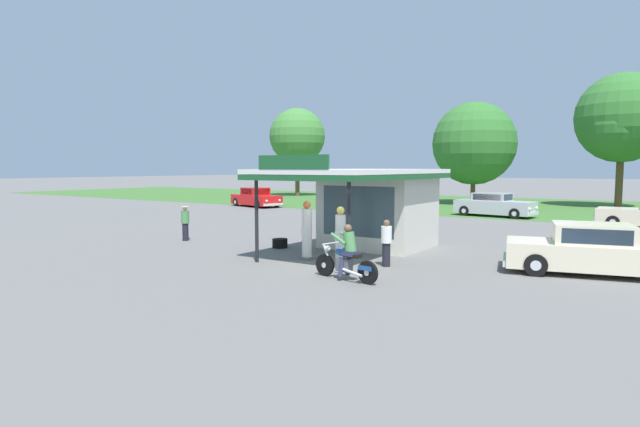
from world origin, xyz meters
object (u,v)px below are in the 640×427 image
Objects in this scene: motorcycle_with_rider at (347,257)px; featured_classic_sedan at (597,252)px; parked_car_back_row_right at (396,202)px; spare_tire_stack at (280,243)px; gas_pump_offside at (340,238)px; gas_pump_nearside at (307,233)px; bystander_admiring_sedan at (185,222)px; parked_car_back_row_centre at (494,205)px; bystander_standing_back_lot at (386,242)px; parked_car_back_row_centre_right at (256,198)px.

motorcycle_with_rider reaches higher than featured_classic_sedan.
spare_tire_stack is (3.26, -17.32, -0.51)m from parked_car_back_row_right.
gas_pump_offside is 7.69m from featured_classic_sedan.
spare_tire_stack is (-2.39, 1.54, -0.74)m from gas_pump_nearside.
motorcycle_with_rider is 10.23m from bystander_admiring_sedan.
motorcycle_with_rider is 3.68× the size of spare_tire_stack.
gas_pump_offside is 20.12m from parked_car_back_row_right.
featured_classic_sedan is at bearing -48.70° from parked_car_back_row_right.
spare_tire_stack is at bearing -79.35° from parked_car_back_row_right.
parked_car_back_row_centre reaches higher than spare_tire_stack.
parked_car_back_row_right is (-14.20, 16.16, 0.01)m from featured_classic_sedan.
parked_car_back_row_right is 3.42× the size of bystander_standing_back_lot.
bystander_admiring_sedan is (-7.97, -18.74, 0.08)m from parked_car_back_row_centre.
motorcycle_with_rider is 1.47× the size of bystander_standing_back_lot.
motorcycle_with_rider is at bearing -44.04° from parked_car_back_row_centre_right.
bystander_standing_back_lot is 5.37m from spare_tire_stack.
gas_pump_offside reaches higher than spare_tire_stack.
spare_tire_stack is at bearing -100.51° from parked_car_back_row_centre.
parked_car_back_row_centre_right is (-11.68, -1.45, -0.01)m from parked_car_back_row_right.
bystander_standing_back_lot is (8.47, -18.47, 0.08)m from parked_car_back_row_right.
parked_car_back_row_centre is at bearing 87.19° from gas_pump_nearside.
gas_pump_nearside is 1.34× the size of bystander_standing_back_lot.
motorcycle_with_rider is 22.55m from parked_car_back_row_right.
gas_pump_nearside is 0.39× the size of parked_car_back_row_centre.
parked_car_back_row_centre is at bearing 66.97° from bystander_admiring_sedan.
bystander_admiring_sedan is 2.50× the size of spare_tire_stack.
gas_pump_nearside is 8.97m from featured_classic_sedan.
spare_tire_stack is at bearing -46.75° from parked_car_back_row_centre_right.
gas_pump_nearside is at bearing -73.34° from parked_car_back_row_right.
bystander_admiring_sedan reaches higher than spare_tire_stack.
parked_car_back_row_right reaches higher than bystander_admiring_sedan.
gas_pump_nearside is 24.57m from parked_car_back_row_centre_right.
gas_pump_offside is 0.85× the size of motorcycle_with_rider.
featured_classic_sedan is at bearing 20.61° from gas_pump_offside.
parked_car_back_row_centre is at bearing 79.49° from spare_tire_stack.
gas_pump_nearside is 7.06m from bystander_admiring_sedan.
parked_car_back_row_centre_right is at bearing -173.23° from parked_car_back_row_centre.
gas_pump_offside is 0.37× the size of parked_car_back_row_right.
gas_pump_nearside is 3.35× the size of spare_tire_stack.
gas_pump_offside is 19.59m from parked_car_back_row_centre.
featured_classic_sedan is at bearing 6.83° from bystander_admiring_sedan.
parked_car_back_row_centre is 3.48× the size of bystander_admiring_sedan.
gas_pump_nearside is 1.07× the size of gas_pump_offside.
gas_pump_nearside is 2.94m from spare_tire_stack.
parked_car_back_row_right is 3.41× the size of bystander_admiring_sedan.
featured_classic_sedan is at bearing 22.03° from bystander_standing_back_lot.
spare_tire_stack is (-3.74, 1.54, -0.68)m from gas_pump_offside.
gas_pump_offside is 2.52m from motorcycle_with_rider.
parked_car_back_row_centre_right is at bearing 133.25° from spare_tire_stack.
parked_car_back_row_centre_right is 0.99× the size of parked_car_back_row_centre.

